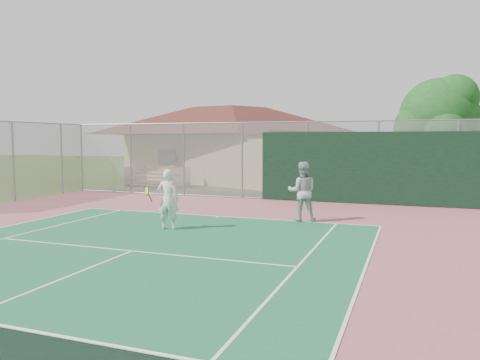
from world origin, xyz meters
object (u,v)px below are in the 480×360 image
player_grey_back (302,192)px  player_white_front (168,200)px  bleachers (157,176)px  clubhouse (230,136)px  tree (440,118)px

player_grey_back → player_white_front: bearing=23.4°
bleachers → player_grey_back: (10.40, -8.33, 0.38)m
clubhouse → bleachers: clubhouse is taller
tree → player_white_front: bearing=-126.2°
player_white_front → player_grey_back: 4.49m
clubhouse → bleachers: bearing=-92.2°
bleachers → player_white_front: bearing=-47.0°
tree → player_white_front: tree is taller
player_grey_back → clubhouse: bearing=-75.7°
bleachers → player_white_front: 13.13m
bleachers → tree: 15.26m
bleachers → tree: (14.94, -0.21, 3.08)m
clubhouse → player_grey_back: bearing=-41.2°
clubhouse → bleachers: size_ratio=4.64×
bleachers → player_grey_back: size_ratio=1.71×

